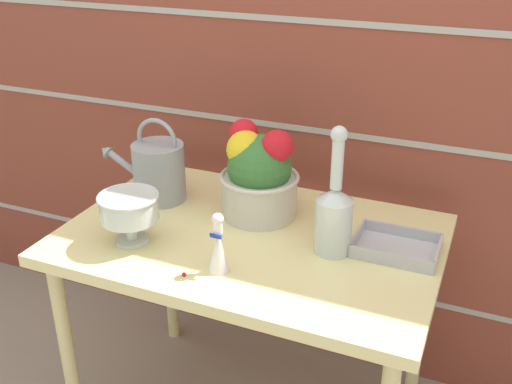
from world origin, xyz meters
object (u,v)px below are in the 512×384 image
(flower_planter, at_px, (259,174))
(figurine_vase, at_px, (218,248))
(crystal_pedestal_bowl, at_px, (129,209))
(glass_decanter, at_px, (335,213))
(watering_can, at_px, (158,170))
(wire_tray, at_px, (396,248))

(flower_planter, xyz_separation_m, figurine_vase, (0.03, -0.33, -0.07))
(crystal_pedestal_bowl, relative_size, glass_decanter, 0.47)
(crystal_pedestal_bowl, distance_m, glass_decanter, 0.57)
(watering_can, xyz_separation_m, wire_tray, (0.78, -0.04, -0.09))
(flower_planter, bearing_deg, wire_tray, -7.65)
(glass_decanter, distance_m, wire_tray, 0.20)
(glass_decanter, xyz_separation_m, figurine_vase, (-0.25, -0.22, -0.05))
(figurine_vase, distance_m, wire_tray, 0.50)
(watering_can, bearing_deg, wire_tray, -2.64)
(crystal_pedestal_bowl, bearing_deg, glass_decanter, 18.40)
(flower_planter, relative_size, wire_tray, 1.26)
(flower_planter, xyz_separation_m, glass_decanter, (0.27, -0.12, -0.02))
(watering_can, xyz_separation_m, glass_decanter, (0.61, -0.10, 0.02))
(watering_can, height_order, crystal_pedestal_bowl, watering_can)
(watering_can, height_order, glass_decanter, glass_decanter)
(flower_planter, bearing_deg, watering_can, -176.17)
(glass_decanter, bearing_deg, flower_planter, 156.45)
(crystal_pedestal_bowl, xyz_separation_m, figurine_vase, (0.29, -0.04, -0.04))
(glass_decanter, bearing_deg, wire_tray, 20.16)
(glass_decanter, xyz_separation_m, wire_tray, (0.16, 0.06, -0.11))
(watering_can, bearing_deg, figurine_vase, -40.33)
(figurine_vase, relative_size, wire_tray, 0.73)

